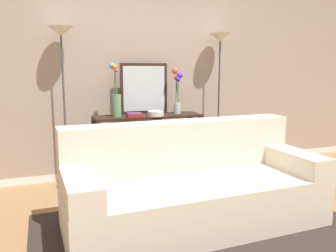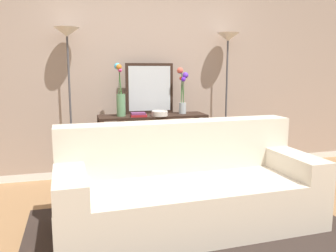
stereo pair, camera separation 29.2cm
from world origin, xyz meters
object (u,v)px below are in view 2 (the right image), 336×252
(floor_lamp_right, at_px, (227,64))
(book_row_under_console, at_px, (123,177))
(floor_lamp_left, at_px, (68,63))
(fruit_bowl, at_px, (160,113))
(couch, at_px, (187,190))
(book_stack, at_px, (138,115))
(vase_tall_flowers, at_px, (120,97))
(vase_short_flowers, at_px, (182,90))
(console_table, at_px, (153,135))
(wall_mirror, at_px, (150,88))

(floor_lamp_right, distance_m, book_row_under_console, 1.95)
(floor_lamp_left, xyz_separation_m, fruit_bowl, (1.01, -0.23, -0.59))
(couch, xyz_separation_m, floor_lamp_right, (1.01, 1.41, 1.11))
(book_stack, distance_m, book_row_under_console, 0.80)
(couch, height_order, book_stack, couch)
(floor_lamp_left, height_order, fruit_bowl, floor_lamp_left)
(fruit_bowl, xyz_separation_m, book_stack, (-0.25, 0.02, -0.01))
(floor_lamp_right, height_order, vase_tall_flowers, floor_lamp_right)
(floor_lamp_right, xyz_separation_m, book_row_under_console, (-1.39, -0.11, -1.36))
(vase_short_flowers, bearing_deg, floor_lamp_right, 7.62)
(vase_tall_flowers, bearing_deg, console_table, 1.47)
(vase_short_flowers, bearing_deg, book_stack, -167.70)
(book_stack, bearing_deg, couch, -80.68)
(fruit_bowl, bearing_deg, wall_mirror, 101.63)
(couch, distance_m, floor_lamp_right, 2.06)
(wall_mirror, bearing_deg, couch, -89.88)
(console_table, xyz_separation_m, wall_mirror, (-0.00, 0.16, 0.56))
(vase_tall_flowers, bearing_deg, fruit_bowl, -13.94)
(vase_tall_flowers, relative_size, vase_short_flowers, 1.09)
(book_row_under_console, bearing_deg, floor_lamp_right, 4.36)
(floor_lamp_left, bearing_deg, vase_tall_flowers, -11.52)
(console_table, height_order, book_stack, book_stack)
(floor_lamp_left, bearing_deg, console_table, -6.32)
(wall_mirror, relative_size, fruit_bowl, 3.23)
(wall_mirror, bearing_deg, floor_lamp_left, -176.87)
(floor_lamp_right, relative_size, vase_short_flowers, 3.19)
(console_table, xyz_separation_m, vase_short_flowers, (0.38, 0.02, 0.54))
(wall_mirror, xyz_separation_m, fruit_bowl, (0.06, -0.28, -0.28))
(vase_short_flowers, bearing_deg, couch, -105.98)
(console_table, xyz_separation_m, vase_tall_flowers, (-0.39, -0.01, 0.48))
(console_table, distance_m, vase_tall_flowers, 0.62)
(floor_lamp_right, distance_m, wall_mirror, 1.06)
(fruit_bowl, relative_size, book_stack, 0.95)
(couch, xyz_separation_m, fruit_bowl, (0.05, 1.18, 0.53))
(book_stack, relative_size, book_row_under_console, 0.64)
(console_table, relative_size, vase_short_flowers, 2.30)
(fruit_bowl, bearing_deg, vase_tall_flowers, 166.06)
(floor_lamp_right, relative_size, book_row_under_console, 5.76)
(floor_lamp_right, relative_size, book_stack, 8.96)
(console_table, relative_size, fruit_bowl, 6.79)
(console_table, relative_size, book_stack, 6.46)
(wall_mirror, bearing_deg, floor_lamp_right, -2.95)
(console_table, height_order, fruit_bowl, fruit_bowl)
(fruit_bowl, bearing_deg, book_stack, 176.41)
(vase_tall_flowers, xyz_separation_m, fruit_bowl, (0.44, -0.11, -0.20))
(floor_lamp_right, bearing_deg, wall_mirror, 177.05)
(vase_short_flowers, height_order, fruit_bowl, vase_short_flowers)
(book_row_under_console, bearing_deg, floor_lamp_left, 169.67)
(book_stack, bearing_deg, book_row_under_console, 149.94)
(vase_tall_flowers, relative_size, book_stack, 3.06)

